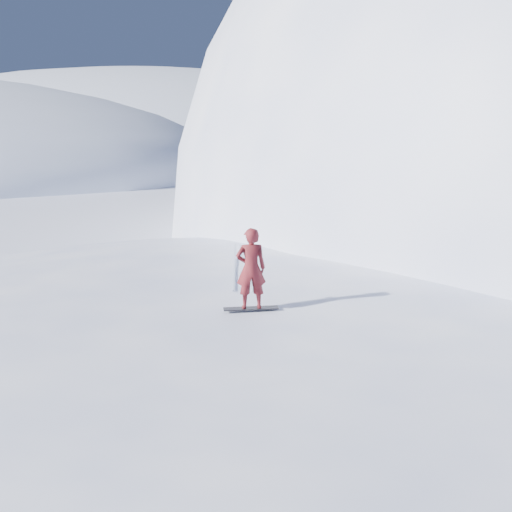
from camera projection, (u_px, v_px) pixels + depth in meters
The scene contains 8 objects.
ground at pixel (242, 398), 14.55m from camera, with size 400.00×400.00×0.00m, color white.
near_ridge at pixel (289, 354), 17.33m from camera, with size 36.00×28.00×4.80m, color white.
peak_shoulder at pixel (466, 245), 32.67m from camera, with size 28.00×24.00×18.00m, color white.
far_ridge_c at pixel (136, 154), 125.58m from camera, with size 140.00×90.00×36.00m, color white.
wind_bumps at pixel (234, 363), 16.66m from camera, with size 16.00×14.40×1.00m.
snowboard at pixel (251, 308), 14.03m from camera, with size 1.36×0.25×0.02m, color black.
snowboarder at pixel (251, 268), 13.80m from camera, with size 0.73×0.48×2.00m, color maroon.
board_tracks at pixel (240, 264), 18.40m from camera, with size 1.48×5.94×0.04m.
Camera 1 is at (1.99, -13.18, 6.89)m, focal length 40.00 mm.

